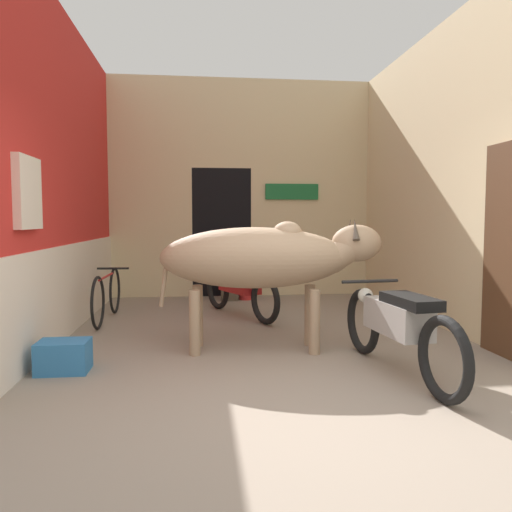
% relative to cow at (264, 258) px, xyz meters
% --- Properties ---
extents(ground_plane, '(30.00, 30.00, 0.00)m').
position_rel_cow_xyz_m(ground_plane, '(0.07, -1.60, -0.95)').
color(ground_plane, gray).
extents(wall_left_shopfront, '(0.25, 5.27, 3.77)m').
position_rel_cow_xyz_m(wall_left_shopfront, '(-2.28, 1.03, 0.87)').
color(wall_left_shopfront, red).
rests_on(wall_left_shopfront, ground_plane).
extents(wall_back_with_doorway, '(4.52, 0.93, 3.77)m').
position_rel_cow_xyz_m(wall_back_with_doorway, '(-0.05, 3.92, 0.66)').
color(wall_back_with_doorway, beige).
rests_on(wall_back_with_doorway, ground_plane).
extents(wall_right_with_door, '(0.22, 5.27, 3.77)m').
position_rel_cow_xyz_m(wall_right_with_door, '(2.42, 0.99, 0.91)').
color(wall_right_with_door, beige).
rests_on(wall_right_with_door, ground_plane).
extents(cow, '(2.30, 0.81, 1.37)m').
position_rel_cow_xyz_m(cow, '(0.00, 0.00, 0.00)').
color(cow, tan).
rests_on(cow, ground_plane).
extents(motorcycle_near, '(0.58, 2.05, 0.77)m').
position_rel_cow_xyz_m(motorcycle_near, '(1.04, -0.94, -0.51)').
color(motorcycle_near, black).
rests_on(motorcycle_near, ground_plane).
extents(motorcycle_far, '(0.94, 1.78, 0.75)m').
position_rel_cow_xyz_m(motorcycle_far, '(-0.11, 1.82, -0.53)').
color(motorcycle_far, black).
rests_on(motorcycle_far, ground_plane).
extents(bicycle, '(0.44, 1.72, 0.67)m').
position_rel_cow_xyz_m(bicycle, '(-1.89, 1.72, -0.61)').
color(bicycle, black).
rests_on(bicycle, ground_plane).
extents(shopkeeper_seated, '(0.40, 0.34, 1.20)m').
position_rel_cow_xyz_m(shopkeeper_seated, '(-0.17, 3.26, -0.32)').
color(shopkeeper_seated, brown).
rests_on(shopkeeper_seated, ground_plane).
extents(plastic_stool, '(0.34, 0.34, 0.44)m').
position_rel_cow_xyz_m(plastic_stool, '(0.12, 3.25, -0.72)').
color(plastic_stool, red).
rests_on(plastic_stool, ground_plane).
extents(crate, '(0.44, 0.32, 0.28)m').
position_rel_cow_xyz_m(crate, '(-1.86, -0.55, -0.81)').
color(crate, teal).
rests_on(crate, ground_plane).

